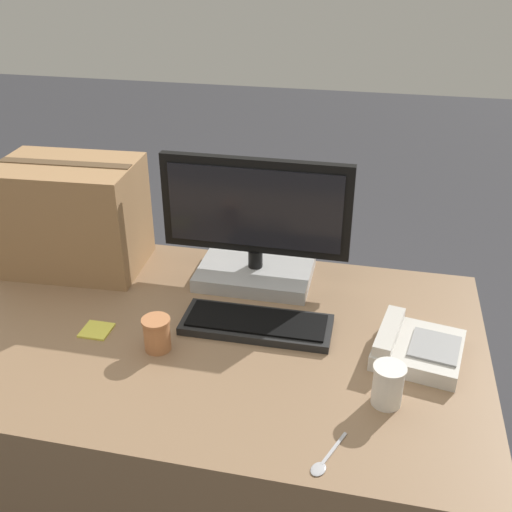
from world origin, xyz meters
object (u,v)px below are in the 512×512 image
object	(u,v)px
keyboard	(257,324)
desk_phone	(415,347)
cardboard_box	(73,216)
sticky_note_pad	(96,330)
monitor	(255,234)
paper_cup_right	(388,385)
spoon	(324,462)
paper_cup_left	(157,334)

from	to	relation	value
keyboard	desk_phone	world-z (taller)	desk_phone
desk_phone	cardboard_box	bearing A→B (deg)	176.51
cardboard_box	sticky_note_pad	world-z (taller)	cardboard_box
monitor	paper_cup_right	world-z (taller)	monitor
keyboard	cardboard_box	distance (m)	0.69
desk_phone	sticky_note_pad	xyz separation A→B (m)	(-0.83, -0.07, -0.02)
desk_phone	cardboard_box	distance (m)	1.09
desk_phone	spoon	world-z (taller)	desk_phone
spoon	cardboard_box	size ratio (longest dim) A/B	0.31
paper_cup_right	spoon	size ratio (longest dim) A/B	0.76
keyboard	sticky_note_pad	size ratio (longest dim) A/B	5.31
spoon	sticky_note_pad	xyz separation A→B (m)	(-0.65, 0.32, 0.00)
cardboard_box	keyboard	bearing A→B (deg)	-19.67
keyboard	cardboard_box	xyz separation A→B (m)	(-0.63, 0.23, 0.16)
keyboard	paper_cup_left	size ratio (longest dim) A/B	4.47
monitor	desk_phone	distance (m)	0.57
desk_phone	sticky_note_pad	distance (m)	0.83
sticky_note_pad	paper_cup_right	bearing A→B (deg)	-8.60
paper_cup_right	cardboard_box	bearing A→B (deg)	155.47
cardboard_box	spoon	bearing A→B (deg)	-37.09
desk_phone	spoon	bearing A→B (deg)	-104.51
monitor	sticky_note_pad	size ratio (longest dim) A/B	7.35
spoon	paper_cup_right	bearing A→B (deg)	172.69
paper_cup_left	desk_phone	bearing A→B (deg)	9.63
keyboard	cardboard_box	world-z (taller)	cardboard_box
monitor	spoon	xyz separation A→B (m)	(0.29, -0.68, -0.15)
paper_cup_left	cardboard_box	world-z (taller)	cardboard_box
monitor	paper_cup_right	xyz separation A→B (m)	(0.41, -0.48, -0.10)
monitor	paper_cup_right	distance (m)	0.64
keyboard	sticky_note_pad	distance (m)	0.43
paper_cup_left	spoon	distance (m)	0.54
desk_phone	paper_cup_right	world-z (taller)	paper_cup_right
monitor	paper_cup_left	world-z (taller)	monitor
monitor	desk_phone	world-z (taller)	monitor
cardboard_box	sticky_note_pad	bearing A→B (deg)	-57.17
keyboard	spoon	xyz separation A→B (m)	(0.23, -0.43, -0.01)
keyboard	sticky_note_pad	bearing A→B (deg)	-166.21
paper_cup_left	paper_cup_right	xyz separation A→B (m)	(0.58, -0.08, 0.01)
sticky_note_pad	paper_cup_left	bearing A→B (deg)	-10.81
desk_phone	paper_cup_left	bearing A→B (deg)	-159.98
cardboard_box	paper_cup_right	bearing A→B (deg)	-24.53
spoon	sticky_note_pad	world-z (taller)	sticky_note_pad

